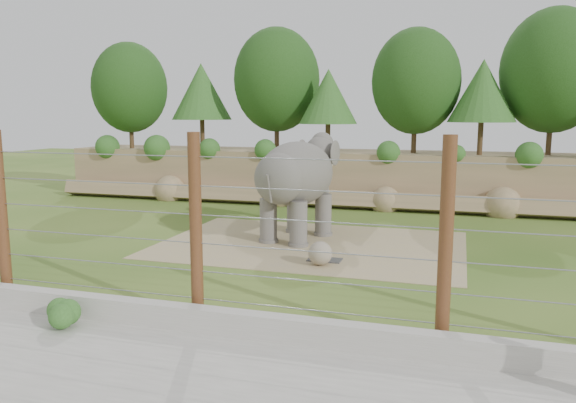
# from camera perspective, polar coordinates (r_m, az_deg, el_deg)

# --- Properties ---
(ground) EXTENTS (90.00, 90.00, 0.00)m
(ground) POSITION_cam_1_polar(r_m,az_deg,el_deg) (16.31, -2.08, -6.61)
(ground) COLOR #2F5717
(ground) RESTS_ON ground
(back_embankment) EXTENTS (30.00, 5.52, 8.77)m
(back_embankment) POSITION_cam_1_polar(r_m,az_deg,el_deg) (27.90, 7.71, 8.01)
(back_embankment) COLOR #867350
(back_embankment) RESTS_ON ground
(dirt_patch) EXTENTS (10.00, 7.00, 0.02)m
(dirt_patch) POSITION_cam_1_polar(r_m,az_deg,el_deg) (18.95, 2.34, -4.38)
(dirt_patch) COLOR tan
(dirt_patch) RESTS_ON ground
(drain_grate) EXTENTS (1.00, 0.60, 0.03)m
(drain_grate) POSITION_cam_1_polar(r_m,az_deg,el_deg) (16.93, 3.76, -5.92)
(drain_grate) COLOR #262628
(drain_grate) RESTS_ON dirt_patch
(elephant) EXTENTS (2.78, 4.72, 3.58)m
(elephant) POSITION_cam_1_polar(r_m,az_deg,el_deg) (19.46, 0.88, 1.32)
(elephant) COLOR #605A55
(elephant) RESTS_ON ground
(stone_ball) EXTENTS (0.70, 0.70, 0.70)m
(stone_ball) POSITION_cam_1_polar(r_m,az_deg,el_deg) (16.31, 3.29, -5.27)
(stone_ball) COLOR gray
(stone_ball) RESTS_ON dirt_patch
(retaining_wall) EXTENTS (26.00, 0.35, 0.50)m
(retaining_wall) POSITION_cam_1_polar(r_m,az_deg,el_deg) (11.85, -10.22, -11.53)
(retaining_wall) COLOR #A7A29A
(retaining_wall) RESTS_ON ground
(walkway) EXTENTS (26.00, 4.00, 0.01)m
(walkway) POSITION_cam_1_polar(r_m,az_deg,el_deg) (10.36, -15.46, -16.30)
(walkway) COLOR #A7A29A
(walkway) RESTS_ON ground
(barrier_fence) EXTENTS (20.26, 0.26, 4.00)m
(barrier_fence) POSITION_cam_1_polar(r_m,az_deg,el_deg) (11.80, -9.34, -2.75)
(barrier_fence) COLOR #52271A
(barrier_fence) RESTS_ON ground
(walkway_shrub) EXTENTS (0.60, 0.60, 0.60)m
(walkway_shrub) POSITION_cam_1_polar(r_m,az_deg,el_deg) (12.48, -22.05, -10.71)
(walkway_shrub) COLOR #316022
(walkway_shrub) RESTS_ON walkway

